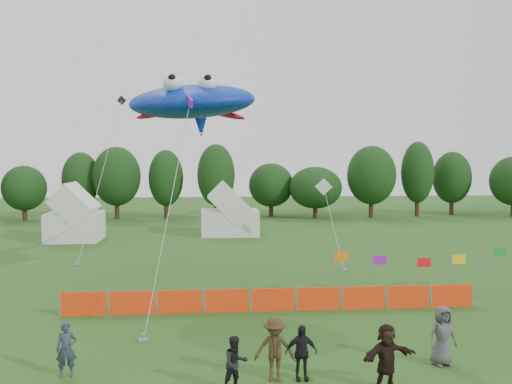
{
  "coord_description": "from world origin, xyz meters",
  "views": [
    {
      "loc": [
        -2.07,
        -17.55,
        6.6
      ],
      "look_at": [
        0.0,
        6.0,
        5.2
      ],
      "focal_mm": 40.0,
      "sensor_mm": 36.0,
      "label": 1
    }
  ],
  "objects": [
    {
      "name": "barrier_fence",
      "position": [
        0.77,
        6.56,
        0.5
      ],
      "size": [
        17.9,
        0.06,
        1.0
      ],
      "color": "#F8380D",
      "rests_on": "ground"
    },
    {
      "name": "spectator_e",
      "position": [
        5.42,
        -0.27,
        0.95
      ],
      "size": [
        1.03,
        0.77,
        1.9
      ],
      "primitive_type": "imported",
      "rotation": [
        0.0,
        0.0,
        0.19
      ],
      "color": "#47464B",
      "rests_on": "ground"
    },
    {
      "name": "treeline",
      "position": [
        1.61,
        44.93,
        4.18
      ],
      "size": [
        104.57,
        8.78,
        8.36
      ],
      "color": "#382314",
      "rests_on": "ground"
    },
    {
      "name": "small_kite_white",
      "position": [
        6.63,
        22.49,
        3.31
      ],
      "size": [
        1.64,
        10.39,
        5.1
      ],
      "color": "white",
      "rests_on": "ground"
    },
    {
      "name": "spectator_c",
      "position": [
        -0.06,
        -1.08,
        0.95
      ],
      "size": [
        1.31,
        0.87,
        1.89
      ],
      "primitive_type": "imported",
      "rotation": [
        0.0,
        0.0,
        -0.15
      ],
      "color": "#3A2A17",
      "rests_on": "ground"
    },
    {
      "name": "small_kite_dark",
      "position": [
        -9.11,
        22.26,
        5.79
      ],
      "size": [
        2.19,
        8.31,
        11.3
      ],
      "color": "black",
      "rests_on": "ground"
    },
    {
      "name": "spectator_f",
      "position": [
        3.04,
        -2.01,
        0.95
      ],
      "size": [
        1.84,
        1.09,
        1.89
      ],
      "primitive_type": "imported",
      "rotation": [
        0.0,
        0.0,
        0.32
      ],
      "color": "black",
      "rests_on": "ground"
    },
    {
      "name": "tent_left",
      "position": [
        -12.59,
        29.09,
        1.87
      ],
      "size": [
        4.19,
        4.19,
        3.7
      ],
      "color": "silver",
      "rests_on": "ground"
    },
    {
      "name": "ground",
      "position": [
        0.0,
        0.0,
        0.0
      ],
      "size": [
        160.0,
        160.0,
        0.0
      ],
      "primitive_type": "plane",
      "color": "#234C16",
      "rests_on": "ground"
    },
    {
      "name": "flag_row",
      "position": [
        8.18,
        9.12,
        1.35
      ],
      "size": [
        8.73,
        0.64,
        2.22
      ],
      "color": "gray",
      "rests_on": "ground"
    },
    {
      "name": "spectator_a",
      "position": [
        -6.3,
        -0.22,
        0.84
      ],
      "size": [
        0.68,
        0.52,
        1.67
      ],
      "primitive_type": "imported",
      "rotation": [
        0.0,
        0.0,
        0.2
      ],
      "color": "#283442",
      "rests_on": "ground"
    },
    {
      "name": "spectator_d",
      "position": [
        0.73,
        -1.1,
        0.83
      ],
      "size": [
        0.99,
        0.46,
        1.66
      ],
      "primitive_type": "imported",
      "rotation": [
        0.0,
        0.0,
        0.05
      ],
      "color": "black",
      "rests_on": "ground"
    },
    {
      "name": "tent_right",
      "position": [
        -0.05,
        31.31,
        1.76
      ],
      "size": [
        4.95,
        3.96,
        3.5
      ],
      "color": "silver",
      "rests_on": "ground"
    },
    {
      "name": "spectator_b",
      "position": [
        -1.26,
        -1.74,
        0.79
      ],
      "size": [
        0.94,
        0.85,
        1.57
      ],
      "primitive_type": "imported",
      "rotation": [
        0.0,
        0.0,
        0.41
      ],
      "color": "black",
      "rests_on": "ground"
    },
    {
      "name": "stingray_kite",
      "position": [
        -2.74,
        11.13,
        9.34
      ],
      "size": [
        8.07,
        16.58,
        10.54
      ],
      "color": "#0E35CE",
      "rests_on": "ground"
    }
  ]
}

